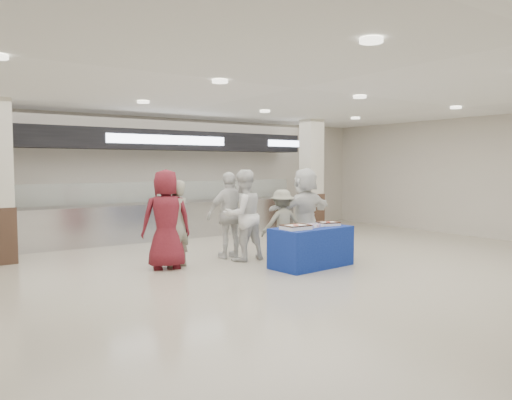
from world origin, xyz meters
TOP-DOWN VIEW (x-y plane):
  - ground at (0.00, 0.00)m, footprint 14.00×14.00m
  - serving_line at (0.00, 5.40)m, footprint 8.70×0.85m
  - column_right at (4.00, 4.20)m, footprint 0.55×0.55m
  - display_table at (0.76, 0.48)m, footprint 1.62×0.92m
  - sheet_cake_left at (0.31, 0.39)m, footprint 0.48×0.38m
  - sheet_cake_right at (1.21, 0.51)m, footprint 0.46×0.40m
  - cupcake_tray at (0.74, 0.45)m, footprint 0.43×0.36m
  - civilian_maroon at (-1.55, 1.87)m, footprint 1.03×0.82m
  - soldier_a at (-1.34, 1.88)m, footprint 0.69×0.55m
  - chef_tall at (0.05, 1.74)m, footprint 0.89×0.70m
  - chef_short at (-0.02, 2.11)m, footprint 1.07×0.50m
  - soldier_b at (0.93, 1.59)m, footprint 1.00×0.69m
  - civilian_white at (1.55, 1.60)m, footprint 1.77×0.72m

SIDE VIEW (x-z plane):
  - ground at x=0.00m, z-range 0.00..0.00m
  - display_table at x=0.76m, z-range 0.00..0.75m
  - soldier_b at x=0.93m, z-range 0.00..1.41m
  - cupcake_tray at x=0.74m, z-range 0.75..0.81m
  - sheet_cake_right at x=1.21m, z-range 0.75..0.84m
  - sheet_cake_left at x=0.31m, z-range 0.75..0.85m
  - soldier_a at x=-1.34m, z-range 0.00..1.63m
  - chef_short at x=-0.02m, z-range 0.00..1.78m
  - chef_tall at x=0.05m, z-range 0.00..1.82m
  - civilian_maroon at x=-1.55m, z-range 0.00..1.84m
  - civilian_white at x=1.55m, z-range 0.00..1.86m
  - serving_line at x=0.00m, z-range -0.24..2.56m
  - column_right at x=4.00m, z-range -0.07..3.13m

